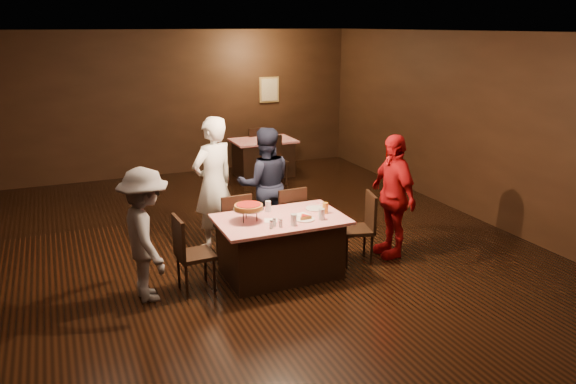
{
  "coord_description": "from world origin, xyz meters",
  "views": [
    {
      "loc": [
        -2.33,
        -6.81,
        3.09
      ],
      "look_at": [
        0.4,
        -0.36,
        1.0
      ],
      "focal_mm": 35.0,
      "sensor_mm": 36.0,
      "label": 1
    }
  ],
  "objects_px": {
    "diner_white_jacket": "(213,184)",
    "pizza_stand": "(249,207)",
    "chair_end_right": "(356,228)",
    "back_table": "(263,158)",
    "chair_far_left": "(232,225)",
    "diner_grey_knit": "(146,235)",
    "chair_back_far": "(254,148)",
    "chair_far_right": "(287,218)",
    "glass_front_left": "(294,220)",
    "plate_empty": "(315,209)",
    "glass_front_right": "(322,214)",
    "diner_navy_hoodie": "(265,184)",
    "diner_red_shirt": "(393,196)",
    "glass_amber": "(325,208)",
    "chair_back_near": "(276,161)",
    "glass_back": "(268,206)",
    "main_table": "(281,247)",
    "chair_end_left": "(195,253)"
  },
  "relations": [
    {
      "from": "chair_far_right",
      "to": "chair_end_right",
      "type": "height_order",
      "value": "same"
    },
    {
      "from": "diner_white_jacket",
      "to": "pizza_stand",
      "type": "relative_size",
      "value": 5.0
    },
    {
      "from": "chair_back_far",
      "to": "diner_navy_hoodie",
      "type": "distance_m",
      "value": 4.27
    },
    {
      "from": "chair_end_right",
      "to": "main_table",
      "type": "bearing_deg",
      "value": -75.77
    },
    {
      "from": "glass_back",
      "to": "chair_far_right",
      "type": "bearing_deg",
      "value": 45.0
    },
    {
      "from": "diner_navy_hoodie",
      "to": "diner_red_shirt",
      "type": "bearing_deg",
      "value": 149.59
    },
    {
      "from": "main_table",
      "to": "chair_end_left",
      "type": "height_order",
      "value": "chair_end_left"
    },
    {
      "from": "chair_far_right",
      "to": "diner_red_shirt",
      "type": "relative_size",
      "value": 0.56
    },
    {
      "from": "chair_far_right",
      "to": "chair_back_near",
      "type": "xyz_separation_m",
      "value": [
        1.14,
        3.29,
        0.0
      ]
    },
    {
      "from": "chair_end_right",
      "to": "back_table",
      "type": "bearing_deg",
      "value": -171.07
    },
    {
      "from": "glass_back",
      "to": "main_table",
      "type": "bearing_deg",
      "value": -80.54
    },
    {
      "from": "diner_red_shirt",
      "to": "glass_front_left",
      "type": "bearing_deg",
      "value": -76.25
    },
    {
      "from": "chair_far_right",
      "to": "diner_white_jacket",
      "type": "relative_size",
      "value": 0.5
    },
    {
      "from": "chair_far_left",
      "to": "chair_back_near",
      "type": "bearing_deg",
      "value": -123.13
    },
    {
      "from": "diner_navy_hoodie",
      "to": "glass_back",
      "type": "distance_m",
      "value": 1.03
    },
    {
      "from": "chair_far_right",
      "to": "chair_end_right",
      "type": "bearing_deg",
      "value": 130.1
    },
    {
      "from": "chair_end_right",
      "to": "glass_back",
      "type": "relative_size",
      "value": 6.79
    },
    {
      "from": "diner_white_jacket",
      "to": "diner_red_shirt",
      "type": "height_order",
      "value": "diner_white_jacket"
    },
    {
      "from": "plate_empty",
      "to": "chair_far_right",
      "type": "bearing_deg",
      "value": 104.04
    },
    {
      "from": "glass_front_left",
      "to": "glass_amber",
      "type": "height_order",
      "value": "same"
    },
    {
      "from": "diner_navy_hoodie",
      "to": "chair_back_near",
      "type": "bearing_deg",
      "value": -103.13
    },
    {
      "from": "chair_end_left",
      "to": "chair_back_far",
      "type": "xyz_separation_m",
      "value": [
        2.64,
        5.34,
        0.0
      ]
    },
    {
      "from": "main_table",
      "to": "chair_end_right",
      "type": "relative_size",
      "value": 1.68
    },
    {
      "from": "glass_front_left",
      "to": "diner_red_shirt",
      "type": "bearing_deg",
      "value": 11.55
    },
    {
      "from": "chair_end_right",
      "to": "diner_grey_knit",
      "type": "relative_size",
      "value": 0.6
    },
    {
      "from": "chair_back_near",
      "to": "plate_empty",
      "type": "xyz_separation_m",
      "value": [
        -0.99,
        -3.89,
        0.3
      ]
    },
    {
      "from": "chair_far_left",
      "to": "diner_white_jacket",
      "type": "xyz_separation_m",
      "value": [
        -0.11,
        0.49,
        0.47
      ]
    },
    {
      "from": "chair_far_left",
      "to": "chair_end_right",
      "type": "xyz_separation_m",
      "value": [
        1.5,
        -0.75,
        0.0
      ]
    },
    {
      "from": "chair_end_left",
      "to": "chair_back_far",
      "type": "distance_m",
      "value": 5.96
    },
    {
      "from": "chair_back_far",
      "to": "glass_amber",
      "type": "height_order",
      "value": "chair_back_far"
    },
    {
      "from": "chair_back_far",
      "to": "glass_front_left",
      "type": "xyz_separation_m",
      "value": [
        -1.49,
        -5.64,
        0.37
      ]
    },
    {
      "from": "back_table",
      "to": "glass_amber",
      "type": "xyz_separation_m",
      "value": [
        -0.94,
        -4.79,
        0.46
      ]
    },
    {
      "from": "chair_back_far",
      "to": "diner_navy_hoodie",
      "type": "bearing_deg",
      "value": 64.76
    },
    {
      "from": "chair_far_right",
      "to": "diner_navy_hoodie",
      "type": "bearing_deg",
      "value": -79.57
    },
    {
      "from": "chair_end_right",
      "to": "chair_end_left",
      "type": "bearing_deg",
      "value": -75.77
    },
    {
      "from": "chair_end_right",
      "to": "diner_white_jacket",
      "type": "xyz_separation_m",
      "value": [
        -1.61,
        1.24,
        0.47
      ]
    },
    {
      "from": "glass_front_left",
      "to": "glass_back",
      "type": "relative_size",
      "value": 1.0
    },
    {
      "from": "diner_grey_knit",
      "to": "pizza_stand",
      "type": "distance_m",
      "value": 1.27
    },
    {
      "from": "chair_far_right",
      "to": "diner_grey_knit",
      "type": "height_order",
      "value": "diner_grey_knit"
    },
    {
      "from": "glass_front_right",
      "to": "diner_grey_knit",
      "type": "bearing_deg",
      "value": 172.94
    },
    {
      "from": "chair_far_right",
      "to": "chair_end_right",
      "type": "distance_m",
      "value": 1.03
    },
    {
      "from": "chair_back_far",
      "to": "diner_white_jacket",
      "type": "distance_m",
      "value": 4.61
    },
    {
      "from": "chair_back_near",
      "to": "diner_grey_knit",
      "type": "xyz_separation_m",
      "value": [
        -3.2,
        -4.03,
        0.31
      ]
    },
    {
      "from": "diner_grey_knit",
      "to": "glass_back",
      "type": "distance_m",
      "value": 1.63
    },
    {
      "from": "main_table",
      "to": "plate_empty",
      "type": "bearing_deg",
      "value": 15.26
    },
    {
      "from": "glass_amber",
      "to": "chair_back_near",
      "type": "bearing_deg",
      "value": 77.06
    },
    {
      "from": "chair_far_right",
      "to": "chair_back_near",
      "type": "height_order",
      "value": "same"
    },
    {
      "from": "diner_grey_knit",
      "to": "chair_back_far",
      "type": "bearing_deg",
      "value": -35.14
    },
    {
      "from": "chair_back_far",
      "to": "diner_white_jacket",
      "type": "height_order",
      "value": "diner_white_jacket"
    },
    {
      "from": "plate_empty",
      "to": "glass_front_right",
      "type": "bearing_deg",
      "value": -104.04
    }
  ]
}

